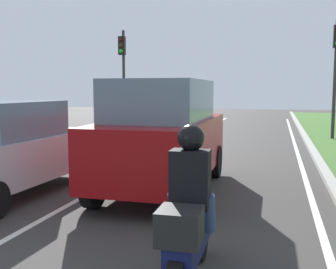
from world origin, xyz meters
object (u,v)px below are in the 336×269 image
Objects in this scene: motorcycle at (190,237)px; rider_person at (191,177)px; car_suv_ahead at (163,135)px; traffic_light_near_right at (336,59)px; traffic_light_overhead_left at (123,64)px; car_sedan_left_lane at (8,149)px.

motorcycle is 0.62m from rider_person.
traffic_light_near_right reaches higher than car_suv_ahead.
traffic_light_overhead_left is at bearing 112.64° from motorcycle.
traffic_light_near_right is 9.82m from traffic_light_overhead_left.
motorcycle is at bearing -70.91° from car_suv_ahead.
traffic_light_overhead_left is (-6.66, 14.97, 2.78)m from motorcycle.
traffic_light_overhead_left reaches higher than car_suv_ahead.
motorcycle is 0.38× the size of traffic_light_overhead_left.
car_sedan_left_lane is 12.61m from traffic_light_overhead_left.
traffic_light_near_right reaches higher than motorcycle.
car_sedan_left_lane is (-2.89, -1.09, -0.25)m from car_suv_ahead.
car_suv_ahead is at bearing -64.57° from traffic_light_overhead_left.
traffic_light_overhead_left is (-5.26, 11.06, 2.18)m from car_suv_ahead.
rider_person is 0.23× the size of traffic_light_near_right.
rider_person is 16.48m from traffic_light_overhead_left.
car_suv_ahead is 0.90× the size of traffic_light_overhead_left.
car_suv_ahead is 11.02m from traffic_light_near_right.
traffic_light_near_right is at bearing 57.76° from car_sedan_left_lane.
traffic_light_overhead_left is (-6.66, 14.92, 2.16)m from rider_person.
rider_person is at bearing -102.70° from traffic_light_near_right.
car_suv_ahead is at bearing 108.62° from rider_person.
motorcycle is at bearing -66.00° from traffic_light_overhead_left.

